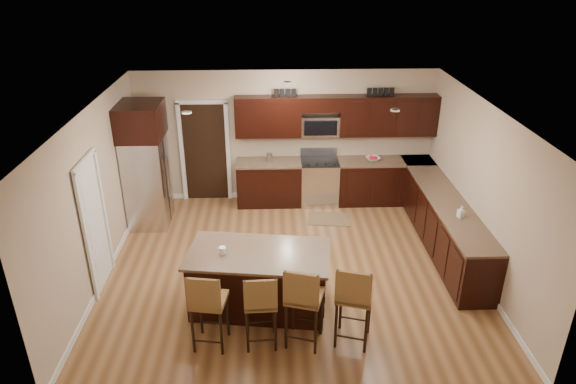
{
  "coord_description": "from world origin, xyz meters",
  "views": [
    {
      "loc": [
        -0.31,
        -7.16,
        4.77
      ],
      "look_at": [
        -0.04,
        0.4,
        1.21
      ],
      "focal_mm": 32.0,
      "sensor_mm": 36.0,
      "label": 1
    }
  ],
  "objects_px": {
    "range": "(319,181)",
    "island": "(259,281)",
    "stool_mid": "(261,302)",
    "stool_left": "(207,302)",
    "stool_right": "(303,298)",
    "stool_extra": "(354,297)",
    "refrigerator": "(146,164)"
  },
  "relations": [
    {
      "from": "range",
      "to": "stool_mid",
      "type": "distance_m",
      "value": 4.44
    },
    {
      "from": "island",
      "to": "stool_left",
      "type": "height_order",
      "value": "stool_left"
    },
    {
      "from": "stool_left",
      "to": "stool_mid",
      "type": "relative_size",
      "value": 1.04
    },
    {
      "from": "stool_extra",
      "to": "refrigerator",
      "type": "bearing_deg",
      "value": 150.07
    },
    {
      "from": "range",
      "to": "stool_left",
      "type": "bearing_deg",
      "value": -113.09
    },
    {
      "from": "stool_left",
      "to": "refrigerator",
      "type": "height_order",
      "value": "refrigerator"
    },
    {
      "from": "stool_extra",
      "to": "island",
      "type": "bearing_deg",
      "value": 162.03
    },
    {
      "from": "refrigerator",
      "to": "stool_left",
      "type": "bearing_deg",
      "value": -67.3
    },
    {
      "from": "stool_mid",
      "to": "range",
      "type": "bearing_deg",
      "value": 72.48
    },
    {
      "from": "stool_left",
      "to": "range",
      "type": "bearing_deg",
      "value": 75.77
    },
    {
      "from": "stool_left",
      "to": "stool_right",
      "type": "bearing_deg",
      "value": 8.82
    },
    {
      "from": "island",
      "to": "stool_left",
      "type": "relative_size",
      "value": 1.82
    },
    {
      "from": "stool_mid",
      "to": "stool_right",
      "type": "xyz_separation_m",
      "value": [
        0.54,
        -0.0,
        0.06
      ]
    },
    {
      "from": "refrigerator",
      "to": "stool_extra",
      "type": "distance_m",
      "value": 4.88
    },
    {
      "from": "stool_extra",
      "to": "stool_right",
      "type": "bearing_deg",
      "value": -163.43
    },
    {
      "from": "stool_left",
      "to": "refrigerator",
      "type": "relative_size",
      "value": 0.5
    },
    {
      "from": "island",
      "to": "stool_right",
      "type": "distance_m",
      "value": 1.08
    },
    {
      "from": "stool_left",
      "to": "stool_extra",
      "type": "xyz_separation_m",
      "value": [
        1.87,
        -0.0,
        0.03
      ]
    },
    {
      "from": "stool_right",
      "to": "refrigerator",
      "type": "bearing_deg",
      "value": 143.97
    },
    {
      "from": "stool_left",
      "to": "refrigerator",
      "type": "xyz_separation_m",
      "value": [
        -1.48,
        3.53,
        0.48
      ]
    },
    {
      "from": "stool_mid",
      "to": "stool_extra",
      "type": "relative_size",
      "value": 0.92
    },
    {
      "from": "stool_left",
      "to": "stool_right",
      "type": "height_order",
      "value": "stool_right"
    },
    {
      "from": "stool_mid",
      "to": "stool_extra",
      "type": "height_order",
      "value": "stool_extra"
    },
    {
      "from": "range",
      "to": "island",
      "type": "xyz_separation_m",
      "value": [
        -1.19,
        -3.43,
        -0.04
      ]
    },
    {
      "from": "stool_left",
      "to": "stool_mid",
      "type": "distance_m",
      "value": 0.68
    },
    {
      "from": "range",
      "to": "stool_left",
      "type": "distance_m",
      "value": 4.66
    },
    {
      "from": "stool_right",
      "to": "refrigerator",
      "type": "relative_size",
      "value": 0.52
    },
    {
      "from": "stool_left",
      "to": "stool_mid",
      "type": "xyz_separation_m",
      "value": [
        0.68,
        0.0,
        -0.03
      ]
    },
    {
      "from": "stool_mid",
      "to": "refrigerator",
      "type": "relative_size",
      "value": 0.48
    },
    {
      "from": "island",
      "to": "stool_mid",
      "type": "bearing_deg",
      "value": -79.66
    },
    {
      "from": "stool_right",
      "to": "refrigerator",
      "type": "height_order",
      "value": "refrigerator"
    },
    {
      "from": "range",
      "to": "stool_mid",
      "type": "relative_size",
      "value": 0.99
    }
  ]
}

